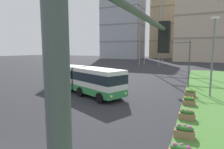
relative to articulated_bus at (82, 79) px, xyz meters
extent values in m
cube|color=silver|center=(2.65, -1.00, 0.07)|extent=(6.50, 4.75, 2.55)
cube|color=#338C47|center=(2.65, -1.00, -0.85)|extent=(6.52, 4.78, 0.70)
cube|color=#19232D|center=(2.65, -1.00, 0.50)|extent=(6.55, 4.80, 0.90)
cube|color=silver|center=(-3.06, 1.10, 0.07)|extent=(5.69, 3.86, 2.55)
cube|color=#338C47|center=(-3.06, 1.10, -0.85)|extent=(5.72, 3.88, 0.70)
cube|color=#19232D|center=(-3.06, 1.10, 0.50)|extent=(5.74, 3.91, 0.90)
cylinder|color=#383838|center=(-0.08, 0.23, 0.07)|extent=(2.40, 2.40, 2.45)
cylinder|color=black|center=(4.81, -0.61, -1.15)|extent=(1.03, 0.67, 1.00)
cylinder|color=black|center=(3.78, -2.88, -1.15)|extent=(1.03, 0.67, 1.00)
cylinder|color=black|center=(1.71, 0.80, -1.15)|extent=(1.03, 0.67, 1.00)
cylinder|color=black|center=(0.68, -1.48, -1.15)|extent=(1.03, 0.67, 1.00)
cylinder|color=black|center=(-3.95, 2.67, -1.15)|extent=(1.04, 0.55, 1.00)
cylinder|color=black|center=(-4.65, 0.27, -1.15)|extent=(1.04, 0.55, 1.00)
sphere|color=#F9EFC6|center=(5.78, -1.43, -0.85)|extent=(0.24, 0.24, 0.24)
sphere|color=#F9EFC6|center=(5.03, -3.07, -0.85)|extent=(0.24, 0.24, 0.24)
cube|color=slate|center=(-2.30, 5.65, -1.07)|extent=(4.49, 2.04, 0.80)
cube|color=black|center=(-2.44, 5.65, -0.37)|extent=(2.46, 1.81, 0.60)
cylinder|color=black|center=(-0.85, 6.63, -1.33)|extent=(0.65, 0.25, 0.64)
cylinder|color=black|center=(-0.75, 4.84, -1.33)|extent=(0.65, 0.25, 0.64)
cylinder|color=black|center=(-3.84, 6.47, -1.33)|extent=(0.65, 0.25, 0.64)
cylinder|color=black|center=(-3.74, 4.67, -1.33)|extent=(0.65, 0.25, 0.64)
ellipsoid|color=#2D6B28|center=(11.37, -9.51, -1.03)|extent=(0.99, 0.50, 0.28)
sphere|color=#D14C99|center=(11.09, -9.51, -0.93)|extent=(0.20, 0.20, 0.20)
sphere|color=#D14C99|center=(11.37, -9.43, -0.93)|extent=(0.20, 0.20, 0.20)
sphere|color=#D14C99|center=(11.65, -9.57, -0.93)|extent=(0.20, 0.20, 0.20)
cube|color=#937051|center=(11.37, -7.16, -1.35)|extent=(1.10, 0.56, 0.44)
ellipsoid|color=#2D6B28|center=(11.37, -7.16, -1.03)|extent=(0.99, 0.50, 0.28)
sphere|color=#D14C99|center=(11.09, -7.16, -0.93)|extent=(0.20, 0.20, 0.20)
sphere|color=#D14C99|center=(11.37, -7.08, -0.93)|extent=(0.20, 0.20, 0.20)
sphere|color=#D14C99|center=(11.65, -7.22, -0.93)|extent=(0.20, 0.20, 0.20)
cube|color=#937051|center=(11.37, -4.16, -1.35)|extent=(1.10, 0.56, 0.44)
ellipsoid|color=#2D6B28|center=(11.37, -4.16, -1.03)|extent=(0.99, 0.50, 0.28)
sphere|color=#EF7566|center=(11.09, -4.16, -0.93)|extent=(0.20, 0.20, 0.20)
sphere|color=#EF7566|center=(11.37, -4.08, -0.93)|extent=(0.20, 0.20, 0.20)
sphere|color=#EF7566|center=(11.65, -4.22, -0.93)|extent=(0.20, 0.20, 0.20)
cube|color=#937051|center=(11.37, -0.31, -1.35)|extent=(1.10, 0.56, 0.44)
ellipsoid|color=#2D6B28|center=(11.37, -0.31, -1.03)|extent=(0.99, 0.50, 0.28)
sphere|color=yellow|center=(11.09, -0.31, -0.93)|extent=(0.20, 0.20, 0.20)
sphere|color=yellow|center=(11.37, -0.23, -0.93)|extent=(0.20, 0.20, 0.20)
sphere|color=yellow|center=(11.65, -0.37, -0.93)|extent=(0.20, 0.20, 0.20)
cube|color=#937051|center=(11.37, 3.01, -1.35)|extent=(1.10, 0.56, 0.44)
ellipsoid|color=#2D6B28|center=(11.37, 3.01, -1.03)|extent=(0.99, 0.50, 0.28)
sphere|color=yellow|center=(11.09, 3.01, -0.93)|extent=(0.20, 0.20, 0.20)
sphere|color=yellow|center=(11.37, 3.09, -0.93)|extent=(0.20, 0.20, 0.20)
sphere|color=yellow|center=(11.65, 2.95, -0.93)|extent=(0.20, 0.20, 0.20)
cylinder|color=#474C51|center=(10.97, 8.02, 1.37)|extent=(0.16, 0.16, 6.04)
cylinder|color=#474C51|center=(9.13, 8.02, 4.19)|extent=(3.67, 0.10, 0.10)
cube|color=black|center=(7.60, 8.02, 3.99)|extent=(0.28, 0.28, 0.80)
sphere|color=red|center=(7.60, 8.02, 4.24)|extent=(0.16, 0.16, 0.16)
sphere|color=yellow|center=(7.60, 8.02, 3.98)|extent=(0.16, 0.16, 0.16)
sphere|color=green|center=(7.60, 8.02, 3.72)|extent=(0.16, 0.16, 0.16)
cylinder|color=#474C51|center=(10.97, -14.76, 3.81)|extent=(0.10, 4.44, 0.10)
cube|color=black|center=(10.97, -12.84, 3.61)|extent=(0.28, 0.28, 0.80)
sphere|color=red|center=(10.97, -12.84, 3.86)|extent=(0.16, 0.16, 0.16)
sphere|color=yellow|center=(10.97, -12.84, 3.60)|extent=(0.16, 0.16, 0.16)
sphere|color=green|center=(10.97, -12.84, 3.34)|extent=(0.16, 0.16, 0.16)
cylinder|color=slate|center=(13.27, 3.90, 2.35)|extent=(0.18, 0.18, 8.01)
cube|color=white|center=(13.27, 3.90, 6.46)|extent=(0.70, 0.28, 0.20)
cube|color=#9EA3AD|center=(-26.30, 81.68, 20.44)|extent=(21.20, 15.33, 44.19)
cube|color=gray|center=(-26.30, 81.68, 7.53)|extent=(21.40, 15.53, 0.70)
cube|color=gray|center=(-26.30, 81.68, 16.37)|extent=(21.40, 15.53, 0.70)
cube|color=gray|center=(-26.30, 81.68, 25.21)|extent=(21.40, 15.53, 0.70)
cube|color=tan|center=(-3.83, 99.85, 17.31)|extent=(19.57, 16.65, 37.92)
cube|color=#85765B|center=(-3.83, 99.85, 8.18)|extent=(19.77, 16.85, 0.70)
cube|color=#85765B|center=(-3.83, 99.85, 17.66)|extent=(19.77, 16.85, 0.70)
cube|color=#85765B|center=(-3.83, 99.85, 27.14)|extent=(19.77, 16.85, 0.70)
cube|color=gray|center=(12.12, 71.17, 7.86)|extent=(18.90, 14.99, 0.70)
cube|color=gray|center=(12.12, 71.17, 17.03)|extent=(18.90, 14.99, 0.70)
cylinder|color=gray|center=(1.55, 45.22, 14.35)|extent=(0.24, 0.24, 32.00)
cylinder|color=gray|center=(-4.45, 45.22, 14.35)|extent=(0.24, 0.24, 32.00)
cylinder|color=gray|center=(1.55, 39.22, 14.35)|extent=(0.24, 0.24, 32.00)
cylinder|color=gray|center=(-4.45, 39.22, 14.35)|extent=(0.24, 0.24, 32.00)
camera|label=1|loc=(11.75, -17.89, 3.30)|focal=30.10mm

